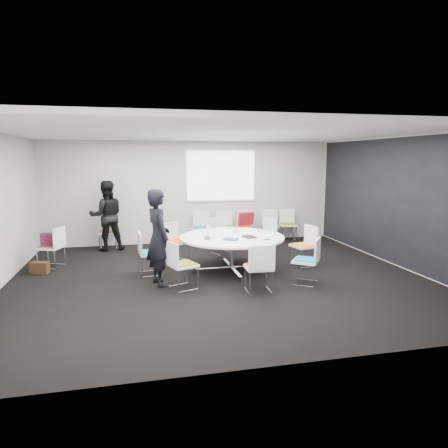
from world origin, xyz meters
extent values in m
cube|color=black|center=(0.00, 0.00, -0.02)|extent=(8.00, 7.00, 0.04)
cube|color=white|center=(0.00, 0.00, 2.82)|extent=(8.00, 7.00, 0.04)
cube|color=#B6B1AB|center=(0.00, 3.52, 1.40)|extent=(8.00, 0.04, 2.80)
cube|color=#B6B1AB|center=(0.00, -3.52, 1.40)|extent=(8.00, 0.04, 2.80)
cube|color=#B6B1AB|center=(4.02, 0.00, 1.40)|extent=(0.04, 7.00, 2.80)
cube|color=black|center=(3.99, 0.00, 1.40)|extent=(0.01, 6.94, 2.74)
cube|color=silver|center=(0.38, 0.44, 0.04)|extent=(0.90, 0.90, 0.08)
cylinder|color=silver|center=(0.38, 0.44, 0.36)|extent=(0.10, 0.10, 0.65)
cylinder|color=white|center=(0.38, 0.44, 0.71)|extent=(2.18, 2.18, 0.04)
cube|color=white|center=(0.80, 3.46, 1.85)|extent=(1.90, 0.03, 1.35)
cube|color=silver|center=(1.97, 0.44, 0.21)|extent=(0.50, 0.50, 0.42)
cube|color=white|center=(1.97, 0.44, 0.44)|extent=(0.53, 0.54, 0.04)
cube|color=#CE6115|center=(1.97, 0.44, 0.47)|extent=(0.46, 0.47, 0.03)
cube|color=white|center=(2.18, 0.49, 0.67)|extent=(0.13, 0.46, 0.42)
cube|color=silver|center=(1.48, 1.65, 0.21)|extent=(0.56, 0.56, 0.42)
cube|color=white|center=(1.48, 1.65, 0.44)|extent=(0.59, 0.60, 0.04)
cube|color=#096B79|center=(1.48, 1.65, 0.47)|extent=(0.51, 0.52, 0.03)
cube|color=white|center=(1.67, 1.74, 0.67)|extent=(0.23, 0.43, 0.42)
cube|color=silver|center=(0.51, 1.93, 0.21)|extent=(0.55, 0.55, 0.42)
cube|color=white|center=(0.51, 1.93, 0.44)|extent=(0.60, 0.59, 0.04)
cube|color=#5F6C14|center=(0.51, 1.93, 0.47)|extent=(0.52, 0.51, 0.03)
cube|color=white|center=(0.42, 2.12, 0.67)|extent=(0.44, 0.22, 0.42)
cube|color=silver|center=(-0.69, 1.42, 0.21)|extent=(0.58, 0.58, 0.42)
cube|color=white|center=(-0.69, 1.42, 0.44)|extent=(0.62, 0.62, 0.04)
cube|color=red|center=(-0.69, 1.42, 0.47)|extent=(0.54, 0.53, 0.03)
cube|color=white|center=(-0.80, 1.60, 0.67)|extent=(0.41, 0.28, 0.42)
cube|color=silver|center=(-1.30, 0.49, 0.21)|extent=(0.46, 0.46, 0.42)
cube|color=white|center=(-1.30, 0.49, 0.44)|extent=(0.48, 0.50, 0.04)
cube|color=#0C7679|center=(-1.30, 0.49, 0.47)|extent=(0.42, 0.44, 0.03)
cube|color=white|center=(-1.50, 0.47, 0.67)|extent=(0.08, 0.46, 0.42)
cube|color=silver|center=(-0.77, -0.54, 0.21)|extent=(0.54, 0.54, 0.42)
cube|color=white|center=(-0.77, -0.54, 0.44)|extent=(0.57, 0.59, 0.04)
cube|color=brown|center=(-0.77, -0.54, 0.47)|extent=(0.50, 0.51, 0.03)
cube|color=white|center=(-0.96, -0.61, 0.67)|extent=(0.20, 0.44, 0.42)
cube|color=silver|center=(0.51, -1.01, 0.21)|extent=(0.44, 0.44, 0.42)
cube|color=white|center=(0.51, -1.01, 0.44)|extent=(0.48, 0.47, 0.04)
cube|color=red|center=(0.51, -1.01, 0.47)|extent=(0.42, 0.40, 0.03)
cube|color=white|center=(0.50, -1.22, 0.67)|extent=(0.46, 0.06, 0.42)
cube|color=silver|center=(1.50, -0.76, 0.21)|extent=(0.59, 0.59, 0.42)
cube|color=white|center=(1.50, -0.76, 0.44)|extent=(0.63, 0.63, 0.04)
cube|color=#0A607C|center=(1.50, -0.76, 0.47)|extent=(0.54, 0.55, 0.03)
cube|color=white|center=(1.67, -0.88, 0.67)|extent=(0.30, 0.39, 0.42)
cube|color=silver|center=(0.15, 3.14, 0.21)|extent=(0.52, 0.52, 0.42)
cube|color=white|center=(0.15, 3.14, 0.44)|extent=(0.56, 0.55, 0.04)
cube|color=#0B7D71|center=(0.15, 3.14, 0.47)|extent=(0.49, 0.47, 0.03)
cube|color=white|center=(0.21, 3.34, 0.67)|extent=(0.45, 0.16, 0.42)
cube|color=silver|center=(0.87, 3.12, 0.21)|extent=(0.45, 0.45, 0.42)
cube|color=white|center=(0.87, 3.12, 0.44)|extent=(0.49, 0.47, 0.04)
cube|color=brown|center=(0.87, 3.12, 0.47)|extent=(0.42, 0.40, 0.03)
cube|color=white|center=(0.86, 3.33, 0.67)|extent=(0.46, 0.06, 0.42)
cube|color=silver|center=(1.38, 3.15, 0.21)|extent=(0.55, 0.55, 0.42)
cube|color=white|center=(1.38, 3.15, 0.44)|extent=(0.60, 0.59, 0.04)
cube|color=red|center=(1.38, 3.15, 0.47)|extent=(0.52, 0.51, 0.03)
cube|color=white|center=(1.47, 3.34, 0.67)|extent=(0.44, 0.21, 0.42)
cube|color=silver|center=(2.16, 3.15, 0.21)|extent=(0.50, 0.50, 0.42)
cube|color=white|center=(2.16, 3.15, 0.44)|extent=(0.55, 0.53, 0.04)
cube|color=#096E82|center=(2.16, 3.15, 0.47)|extent=(0.47, 0.46, 0.03)
cube|color=white|center=(2.21, 3.35, 0.67)|extent=(0.46, 0.14, 0.42)
cube|color=silver|center=(2.70, 3.15, 0.21)|extent=(0.49, 0.49, 0.42)
cube|color=white|center=(2.70, 3.15, 0.44)|extent=(0.53, 0.52, 0.04)
cube|color=#5E6C15|center=(2.70, 3.15, 0.47)|extent=(0.46, 0.45, 0.03)
cube|color=white|center=(2.74, 3.36, 0.67)|extent=(0.46, 0.12, 0.42)
cube|color=silver|center=(-3.37, 1.51, 0.21)|extent=(0.54, 0.54, 0.42)
cube|color=white|center=(-3.37, 1.51, 0.44)|extent=(0.57, 0.58, 0.04)
cube|color=olive|center=(-3.37, 1.51, 0.47)|extent=(0.50, 0.51, 0.03)
cube|color=white|center=(-3.17, 1.44, 0.67)|extent=(0.19, 0.44, 0.42)
cube|color=silver|center=(-2.29, 3.10, 0.21)|extent=(0.43, 0.43, 0.42)
cube|color=white|center=(-2.29, 3.10, 0.44)|extent=(0.47, 0.45, 0.04)
cube|color=olive|center=(-2.29, 3.10, 0.47)|extent=(0.41, 0.39, 0.03)
cube|color=white|center=(-2.28, 3.31, 0.67)|extent=(0.46, 0.05, 0.42)
imported|color=black|center=(-1.17, -0.20, 0.90)|extent=(0.60, 0.75, 1.79)
imported|color=black|center=(-2.29, 2.95, 0.89)|extent=(0.96, 0.81, 1.78)
imported|color=#333338|center=(-0.12, 0.32, 0.74)|extent=(0.23, 0.32, 0.02)
cube|color=silver|center=(-0.11, 0.46, 0.86)|extent=(0.02, 0.30, 0.22)
cube|color=black|center=(0.70, 0.26, 0.74)|extent=(0.28, 0.34, 0.02)
cube|color=navy|center=(0.26, 0.08, 0.74)|extent=(0.33, 0.31, 0.03)
cube|color=white|center=(0.90, 0.71, 0.73)|extent=(0.36, 0.31, 0.00)
cube|color=white|center=(1.09, 0.40, 0.73)|extent=(0.36, 0.31, 0.00)
cylinder|color=white|center=(0.54, 0.82, 0.78)|extent=(0.08, 0.08, 0.09)
cube|color=black|center=(0.99, -0.04, 0.73)|extent=(0.14, 0.08, 0.01)
cube|color=#4F152D|center=(-3.37, 1.51, 0.62)|extent=(0.42, 0.22, 0.28)
cube|color=#331D10|center=(-3.52, 1.06, 0.12)|extent=(0.39, 0.26, 0.24)
cube|color=#A71421|center=(1.38, 2.94, 0.70)|extent=(0.46, 0.25, 0.36)
camera|label=1|loc=(-1.56, -7.48, 2.33)|focal=32.00mm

